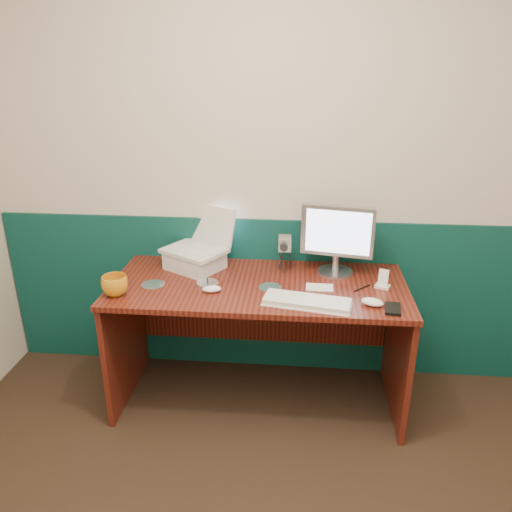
# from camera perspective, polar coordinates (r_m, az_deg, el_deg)

# --- Properties ---
(back_wall) EXTENTS (3.50, 0.04, 2.50)m
(back_wall) POSITION_cam_1_polar(r_m,az_deg,el_deg) (2.89, 3.31, 8.90)
(back_wall) COLOR beige
(back_wall) RESTS_ON ground
(wainscot) EXTENTS (3.48, 0.02, 1.00)m
(wainscot) POSITION_cam_1_polar(r_m,az_deg,el_deg) (3.13, 3.01, -4.66)
(wainscot) COLOR #08352A
(wainscot) RESTS_ON ground
(desk) EXTENTS (1.60, 0.70, 0.75)m
(desk) POSITION_cam_1_polar(r_m,az_deg,el_deg) (2.89, 0.27, -9.94)
(desk) COLOR #3A100A
(desk) RESTS_ON ground
(laptop_riser) EXTENTS (0.37, 0.36, 0.10)m
(laptop_riser) POSITION_cam_1_polar(r_m,az_deg,el_deg) (2.90, -7.01, -0.51)
(laptop_riser) COLOR silver
(laptop_riser) RESTS_ON desk
(laptop) EXTENTS (0.41, 0.39, 0.28)m
(laptop) POSITION_cam_1_polar(r_m,az_deg,el_deg) (2.84, -7.18, 3.00)
(laptop) COLOR silver
(laptop) RESTS_ON laptop_riser
(monitor) EXTENTS (0.41, 0.19, 0.40)m
(monitor) POSITION_cam_1_polar(r_m,az_deg,el_deg) (2.79, 9.23, 1.76)
(monitor) COLOR #A6A6AB
(monitor) RESTS_ON desk
(keyboard) EXTENTS (0.45, 0.22, 0.02)m
(keyboard) POSITION_cam_1_polar(r_m,az_deg,el_deg) (2.49, 5.83, -5.28)
(keyboard) COLOR white
(keyboard) RESTS_ON desk
(mouse_right) EXTENTS (0.13, 0.10, 0.04)m
(mouse_right) POSITION_cam_1_polar(r_m,az_deg,el_deg) (2.53, 13.16, -5.14)
(mouse_right) COLOR white
(mouse_right) RESTS_ON desk
(mouse_left) EXTENTS (0.11, 0.08, 0.03)m
(mouse_left) POSITION_cam_1_polar(r_m,az_deg,el_deg) (2.62, -5.06, -3.77)
(mouse_left) COLOR white
(mouse_left) RESTS_ON desk
(mug) EXTENTS (0.14, 0.14, 0.11)m
(mug) POSITION_cam_1_polar(r_m,az_deg,el_deg) (2.66, -15.84, -3.27)
(mug) COLOR orange
(mug) RESTS_ON desk
(camcorder) EXTENTS (0.10, 0.13, 0.20)m
(camcorder) POSITION_cam_1_polar(r_m,az_deg,el_deg) (2.84, 3.28, 0.24)
(camcorder) COLOR silver
(camcorder) RESTS_ON desk
(cd_spindle) EXTENTS (0.12, 0.12, 0.02)m
(cd_spindle) POSITION_cam_1_polar(r_m,az_deg,el_deg) (2.68, -5.55, -3.25)
(cd_spindle) COLOR silver
(cd_spindle) RESTS_ON desk
(cd_loose_a) EXTENTS (0.13, 0.13, 0.00)m
(cd_loose_a) POSITION_cam_1_polar(r_m,az_deg,el_deg) (2.75, -11.66, -3.19)
(cd_loose_a) COLOR silver
(cd_loose_a) RESTS_ON desk
(cd_loose_b) EXTENTS (0.13, 0.13, 0.00)m
(cd_loose_b) POSITION_cam_1_polar(r_m,az_deg,el_deg) (2.67, 1.66, -3.58)
(cd_loose_b) COLOR #B2BCC3
(cd_loose_b) RESTS_ON desk
(pen) EXTENTS (0.09, 0.09, 0.01)m
(pen) POSITION_cam_1_polar(r_m,az_deg,el_deg) (2.71, 12.05, -3.59)
(pen) COLOR black
(pen) RESTS_ON desk
(papers) EXTENTS (0.15, 0.10, 0.00)m
(papers) POSITION_cam_1_polar(r_m,az_deg,el_deg) (2.68, 7.27, -3.58)
(papers) COLOR silver
(papers) RESTS_ON desk
(dock) EXTENTS (0.09, 0.08, 0.01)m
(dock) POSITION_cam_1_polar(r_m,az_deg,el_deg) (2.74, 14.26, -3.38)
(dock) COLOR silver
(dock) RESTS_ON desk
(music_player) EXTENTS (0.06, 0.04, 0.09)m
(music_player) POSITION_cam_1_polar(r_m,az_deg,el_deg) (2.72, 14.36, -2.40)
(music_player) COLOR white
(music_player) RESTS_ON dock
(pda) EXTENTS (0.09, 0.13, 0.01)m
(pda) POSITION_cam_1_polar(r_m,az_deg,el_deg) (2.52, 15.35, -5.84)
(pda) COLOR black
(pda) RESTS_ON desk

